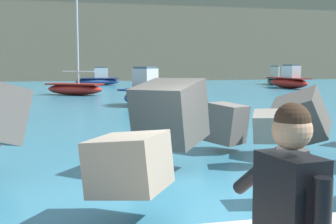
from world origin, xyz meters
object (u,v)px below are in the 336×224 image
Objects in this scene: boat_near_left at (289,81)px; boat_mid_centre at (75,88)px; boat_mid_right at (274,79)px; boat_far_right at (98,80)px; boat_far_left at (148,92)px; mooring_buoy_inner at (138,87)px.

boat_near_left is 0.86× the size of boat_mid_centre.
boat_near_left is 8.60m from boat_mid_right.
boat_far_left is at bearing -87.54° from boat_far_right.
boat_mid_centre reaches higher than boat_near_left.
boat_far_left is at bearing -65.82° from boat_mid_centre.
boat_mid_right is at bearing 49.46° from boat_far_left.
boat_far_left is (-16.54, -14.23, -0.05)m from boat_near_left.
boat_far_left reaches higher than boat_far_right.
boat_mid_centre is at bearing -134.97° from mooring_buoy_inner.
boat_mid_centre is (-20.49, -5.43, -0.22)m from boat_near_left.
boat_near_left reaches higher than boat_far_right.
boat_mid_centre is 8.10m from mooring_buoy_inner.
boat_mid_centre is at bearing 114.18° from boat_far_left.
boat_far_left is (3.95, -8.80, 0.17)m from boat_mid_centre.
boat_near_left is 1.04× the size of boat_mid_right.
boat_far_right is at bearing 148.90° from boat_near_left.
boat_far_left is 1.01× the size of boat_far_right.
boat_mid_right reaches higher than boat_far_left.
boat_mid_right is (23.13, 13.62, 0.15)m from boat_mid_centre.
mooring_buoy_inner is (2.84, -10.33, -0.41)m from boat_far_right.
boat_far_right reaches higher than mooring_buoy_inner.
boat_far_right is at bearing 105.38° from mooring_buoy_inner.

